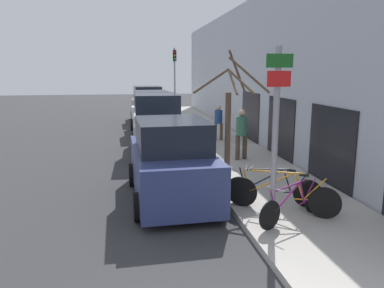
{
  "coord_description": "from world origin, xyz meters",
  "views": [
    {
      "loc": [
        -1.31,
        -3.1,
        3.33
      ],
      "look_at": [
        0.37,
        6.84,
        1.34
      ],
      "focal_mm": 35.0,
      "sensor_mm": 36.0,
      "label": 1
    }
  ],
  "objects_px": {
    "bicycle_1": "(282,195)",
    "parked_car_1": "(157,127)",
    "parked_car_0": "(171,163)",
    "parked_car_2": "(152,115)",
    "traffic_light": "(175,75)",
    "bicycle_2": "(273,190)",
    "signpost": "(275,133)",
    "pedestrian_far": "(218,120)",
    "parked_car_3": "(147,106)",
    "pedestrian_near": "(242,131)",
    "bicycle_0": "(293,204)",
    "street_tree": "(230,121)"
  },
  "relations": [
    {
      "from": "pedestrian_far",
      "to": "signpost",
      "type": "bearing_deg",
      "value": 101.93
    },
    {
      "from": "bicycle_1",
      "to": "pedestrian_near",
      "type": "relative_size",
      "value": 1.19
    },
    {
      "from": "parked_car_1",
      "to": "traffic_light",
      "type": "bearing_deg",
      "value": 79.2
    },
    {
      "from": "signpost",
      "to": "parked_car_2",
      "type": "distance_m",
      "value": 13.01
    },
    {
      "from": "bicycle_1",
      "to": "parked_car_3",
      "type": "height_order",
      "value": "parked_car_3"
    },
    {
      "from": "parked_car_0",
      "to": "parked_car_2",
      "type": "distance_m",
      "value": 10.5
    },
    {
      "from": "parked_car_0",
      "to": "traffic_light",
      "type": "xyz_separation_m",
      "value": [
        1.75,
        13.45,
        2.06
      ]
    },
    {
      "from": "signpost",
      "to": "traffic_light",
      "type": "distance_m",
      "value": 15.83
    },
    {
      "from": "traffic_light",
      "to": "bicycle_1",
      "type": "bearing_deg",
      "value": -87.9
    },
    {
      "from": "traffic_light",
      "to": "signpost",
      "type": "bearing_deg",
      "value": -89.71
    },
    {
      "from": "bicycle_0",
      "to": "bicycle_2",
      "type": "relative_size",
      "value": 0.87
    },
    {
      "from": "street_tree",
      "to": "parked_car_2",
      "type": "bearing_deg",
      "value": 99.79
    },
    {
      "from": "pedestrian_near",
      "to": "parked_car_1",
      "type": "bearing_deg",
      "value": 126.95
    },
    {
      "from": "parked_car_3",
      "to": "signpost",
      "type": "bearing_deg",
      "value": -87.22
    },
    {
      "from": "signpost",
      "to": "parked_car_2",
      "type": "relative_size",
      "value": 0.85
    },
    {
      "from": "parked_car_0",
      "to": "parked_car_2",
      "type": "height_order",
      "value": "parked_car_2"
    },
    {
      "from": "bicycle_0",
      "to": "bicycle_1",
      "type": "height_order",
      "value": "bicycle_1"
    },
    {
      "from": "bicycle_1",
      "to": "pedestrian_near",
      "type": "xyz_separation_m",
      "value": [
        0.62,
        5.15,
        0.63
      ]
    },
    {
      "from": "parked_car_0",
      "to": "parked_car_2",
      "type": "xyz_separation_m",
      "value": [
        0.14,
        10.5,
        0.05
      ]
    },
    {
      "from": "traffic_light",
      "to": "parked_car_0",
      "type": "bearing_deg",
      "value": -97.43
    },
    {
      "from": "parked_car_2",
      "to": "bicycle_0",
      "type": "bearing_deg",
      "value": -82.81
    },
    {
      "from": "bicycle_1",
      "to": "parked_car_0",
      "type": "xyz_separation_m",
      "value": [
        -2.31,
        1.73,
        0.41
      ]
    },
    {
      "from": "parked_car_2",
      "to": "pedestrian_near",
      "type": "height_order",
      "value": "parked_car_2"
    },
    {
      "from": "bicycle_1",
      "to": "pedestrian_near",
      "type": "height_order",
      "value": "pedestrian_near"
    },
    {
      "from": "parked_car_1",
      "to": "pedestrian_near",
      "type": "distance_m",
      "value": 3.55
    },
    {
      "from": "parked_car_3",
      "to": "pedestrian_near",
      "type": "bearing_deg",
      "value": -79.58
    },
    {
      "from": "signpost",
      "to": "pedestrian_near",
      "type": "xyz_separation_m",
      "value": [
        1.09,
        5.77,
        -0.9
      ]
    },
    {
      "from": "bicycle_1",
      "to": "parked_car_1",
      "type": "bearing_deg",
      "value": 51.1
    },
    {
      "from": "signpost",
      "to": "bicycle_1",
      "type": "distance_m",
      "value": 1.72
    },
    {
      "from": "parked_car_0",
      "to": "pedestrian_near",
      "type": "xyz_separation_m",
      "value": [
        2.93,
        3.42,
        0.22
      ]
    },
    {
      "from": "traffic_light",
      "to": "parked_car_2",
      "type": "bearing_deg",
      "value": -118.75
    },
    {
      "from": "pedestrian_far",
      "to": "street_tree",
      "type": "height_order",
      "value": "street_tree"
    },
    {
      "from": "traffic_light",
      "to": "bicycle_2",
      "type": "bearing_deg",
      "value": -87.98
    },
    {
      "from": "signpost",
      "to": "pedestrian_far",
      "type": "distance_m",
      "value": 9.81
    },
    {
      "from": "parked_car_2",
      "to": "pedestrian_far",
      "type": "relative_size",
      "value": 2.69
    },
    {
      "from": "signpost",
      "to": "parked_car_3",
      "type": "relative_size",
      "value": 0.86
    },
    {
      "from": "parked_car_1",
      "to": "pedestrian_far",
      "type": "xyz_separation_m",
      "value": [
        2.97,
        1.84,
        -0.02
      ]
    },
    {
      "from": "parked_car_3",
      "to": "pedestrian_far",
      "type": "relative_size",
      "value": 2.66
    },
    {
      "from": "street_tree",
      "to": "parked_car_0",
      "type": "bearing_deg",
      "value": -152.8
    },
    {
      "from": "parked_car_3",
      "to": "pedestrian_near",
      "type": "xyz_separation_m",
      "value": [
        2.76,
        -11.93,
        0.15
      ]
    },
    {
      "from": "signpost",
      "to": "bicycle_2",
      "type": "height_order",
      "value": "signpost"
    },
    {
      "from": "parked_car_1",
      "to": "pedestrian_far",
      "type": "bearing_deg",
      "value": 33.08
    },
    {
      "from": "bicycle_0",
      "to": "parked_car_0",
      "type": "xyz_separation_m",
      "value": [
        -2.35,
        2.24,
        0.46
      ]
    },
    {
      "from": "pedestrian_near",
      "to": "parked_car_2",
      "type": "bearing_deg",
      "value": 94.11
    },
    {
      "from": "parked_car_3",
      "to": "traffic_light",
      "type": "relative_size",
      "value": 0.94
    },
    {
      "from": "pedestrian_far",
      "to": "parked_car_1",
      "type": "bearing_deg",
      "value": 50.66
    },
    {
      "from": "pedestrian_far",
      "to": "traffic_light",
      "type": "xyz_separation_m",
      "value": [
        -1.26,
        6.12,
        1.96
      ]
    },
    {
      "from": "parked_car_1",
      "to": "traffic_light",
      "type": "relative_size",
      "value": 1.0
    },
    {
      "from": "signpost",
      "to": "pedestrian_far",
      "type": "relative_size",
      "value": 2.28
    },
    {
      "from": "bicycle_0",
      "to": "bicycle_1",
      "type": "bearing_deg",
      "value": -24.08
    }
  ]
}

